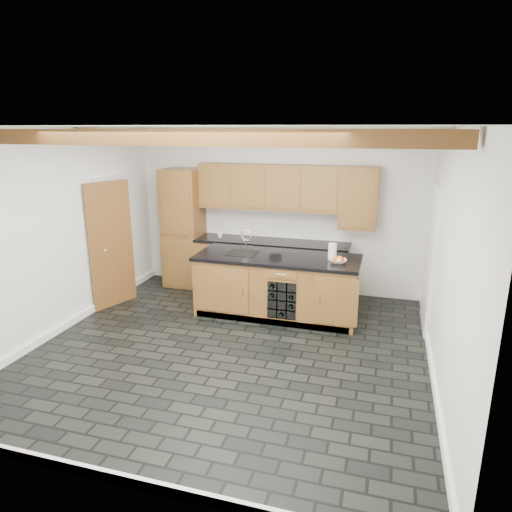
% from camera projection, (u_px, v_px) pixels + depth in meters
% --- Properties ---
extents(ground, '(5.00, 5.00, 0.00)m').
position_uv_depth(ground, '(231.00, 348.00, 5.97)').
color(ground, black).
rests_on(ground, ground).
extents(room_shell, '(5.01, 5.00, 5.00)m').
position_uv_depth(room_shell, '(236.00, 226.00, 6.07)').
color(room_shell, white).
rests_on(room_shell, ground).
extents(back_cabinetry, '(3.65, 0.62, 2.20)m').
position_uv_depth(back_cabinetry, '(252.00, 236.00, 7.87)').
color(back_cabinetry, olive).
rests_on(back_cabinetry, ground).
extents(island, '(2.48, 0.96, 0.93)m').
position_uv_depth(island, '(277.00, 286.00, 6.95)').
color(island, olive).
rests_on(island, ground).
extents(faucet, '(0.45, 0.40, 0.34)m').
position_uv_depth(faucet, '(243.00, 251.00, 7.01)').
color(faucet, black).
rests_on(faucet, island).
extents(kitchen_scale, '(0.21, 0.15, 0.06)m').
position_uv_depth(kitchen_scale, '(275.00, 255.00, 6.77)').
color(kitchen_scale, black).
rests_on(kitchen_scale, island).
extents(fruit_bowl, '(0.27, 0.27, 0.06)m').
position_uv_depth(fruit_bowl, '(338.00, 261.00, 6.48)').
color(fruit_bowl, silver).
rests_on(fruit_bowl, island).
extents(fruit_cluster, '(0.16, 0.17, 0.07)m').
position_uv_depth(fruit_cluster, '(338.00, 259.00, 6.47)').
color(fruit_cluster, red).
rests_on(fruit_cluster, fruit_bowl).
extents(paper_towel, '(0.12, 0.12, 0.24)m').
position_uv_depth(paper_towel, '(332.00, 251.00, 6.64)').
color(paper_towel, white).
rests_on(paper_towel, island).
extents(mug, '(0.13, 0.13, 0.09)m').
position_uv_depth(mug, '(220.00, 235.00, 7.98)').
color(mug, white).
rests_on(mug, back_cabinetry).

